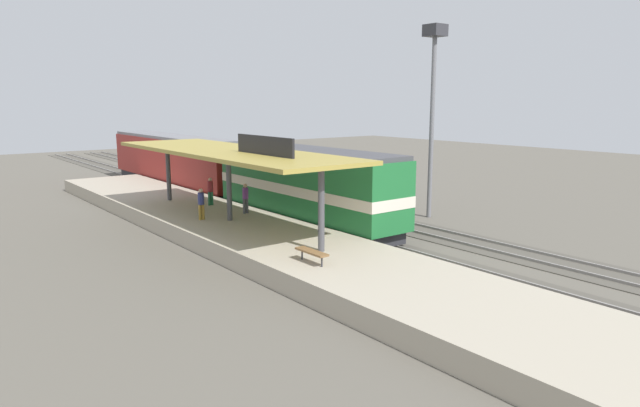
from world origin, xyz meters
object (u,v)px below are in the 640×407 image
Objects in this scene: person_waiting at (201,202)px; person_boarding at (210,190)px; light_mast at (433,81)px; passenger_carriage_single at (175,161)px; person_walking at (245,197)px; locomotive at (305,186)px; platform_bench at (312,252)px; freight_car at (316,178)px.

person_waiting is 1.00× the size of person_boarding.
person_waiting is at bearing 162.79° from light_mast.
passenger_carriage_single is 16.57m from person_walking.
passenger_carriage_single is 11.70× the size of person_boarding.
locomotive is 8.44× the size of person_boarding.
platform_bench is at bearing -124.85° from locomotive.
freight_car reaches higher than person_boarding.
person_walking is at bearing 1.33° from person_waiting.
person_waiting is at bearing -161.94° from freight_car.
passenger_carriage_single is at bearing 110.78° from light_mast.
person_boarding is at bearing 56.54° from person_waiting.
person_waiting is at bearing -178.67° from person_walking.
light_mast reaches higher than person_waiting.
freight_car is 7.02× the size of person_boarding.
person_walking and person_boarding have the same top height.
locomotive is at bearing 55.15° from platform_bench.
light_mast is at bearing -21.60° from person_walking.
platform_bench is 27.30m from passenger_carriage_single.
person_waiting is (-5.73, 1.64, -0.56)m from locomotive.
light_mast is at bearing -17.21° from person_waiting.
person_walking is at bearing 158.40° from light_mast.
freight_car is (4.60, 5.01, -0.44)m from locomotive.
light_mast is 6.84× the size of person_waiting.
locomotive is 18.00m from passenger_carriage_single.
locomotive is 6.24m from person_boarding.
person_walking is (3.05, 10.32, 0.51)m from platform_bench.
freight_car reaches higher than platform_bench.
freight_car is at bearing 47.42° from locomotive.
light_mast is at bearing -34.90° from person_boarding.
person_walking is at bearing 73.53° from platform_bench.
person_walking is (-2.95, -16.30, -0.46)m from passenger_carriage_single.
passenger_carriage_single is 1.71× the size of light_mast.
passenger_carriage_single is 17.34m from person_waiting.
light_mast is (3.20, -7.56, 6.43)m from freight_car.
light_mast reaches higher than locomotive.
passenger_carriage_single is 13.21m from person_boarding.
passenger_carriage_single is (0.00, 18.00, -0.10)m from locomotive.
platform_bench is 14.10m from person_boarding.
freight_car is 8.24m from person_walking.
locomotive is 0.72× the size of passenger_carriage_single.
person_walking is at bearing -100.26° from passenger_carriage_single.
person_boarding is at bearing 96.57° from person_walking.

